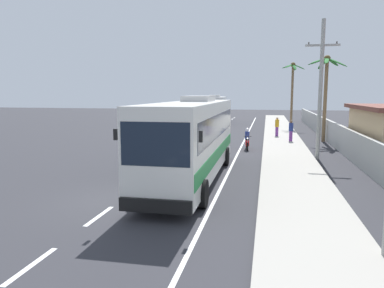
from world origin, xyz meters
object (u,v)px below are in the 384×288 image
Objects in this scene: motorcycle_beside_bus at (247,141)px; pedestrian_near_kerb at (291,130)px; coach_bus_far_lane at (215,108)px; palm_nearest at (326,79)px; pedestrian_midwalk at (277,126)px; utility_pole_mid at (321,88)px; coach_bus_foreground at (193,136)px; palm_second at (292,82)px.

pedestrian_near_kerb reaches higher than motorcycle_beside_bus.
palm_nearest is at bearing -57.23° from coach_bus_far_lane.
palm_nearest is (3.83, -2.10, 4.19)m from pedestrian_midwalk.
motorcycle_beside_bus is 0.23× the size of utility_pole_mid.
pedestrian_near_kerb is at bearing 52.53° from motorcycle_beside_bus.
palm_nearest reaches higher than motorcycle_beside_bus.
pedestrian_midwalk reaches higher than motorcycle_beside_bus.
coach_bus_far_lane is at bearing 122.77° from palm_nearest.
coach_bus_foreground reaches higher than motorcycle_beside_bus.
coach_bus_far_lane is at bearing 110.63° from utility_pole_mid.
motorcycle_beside_bus is 0.26× the size of palm_second.
palm_nearest is at bearing -107.76° from pedestrian_near_kerb.
palm_nearest is (6.14, 5.82, 4.61)m from motorcycle_beside_bus.
coach_bus_foreground is at bearing 171.79° from pedestrian_midwalk.
utility_pole_mid is 20.54m from palm_second.
utility_pole_mid is (4.53, -3.06, 3.77)m from motorcycle_beside_bus.
utility_pole_mid reaches higher than pedestrian_near_kerb.
pedestrian_near_kerb is 0.20× the size of utility_pole_mid.
motorcycle_beside_bus is 9.63m from palm_nearest.
coach_bus_far_lane is at bearing -20.63° from pedestrian_near_kerb.
palm_nearest is 11.82m from palm_second.
coach_bus_foreground is at bearing -83.75° from coach_bus_far_lane.
coach_bus_far_lane is 1.31× the size of utility_pole_mid.
palm_nearest is (1.61, 8.87, 0.84)m from utility_pole_mid.
palm_nearest reaches higher than pedestrian_midwalk.
coach_bus_foreground is 10.15m from motorcycle_beside_bus.
pedestrian_midwalk is (8.08, -16.40, -0.95)m from coach_bus_far_lane.
pedestrian_near_kerb is 0.24× the size of palm_nearest.
palm_nearest is at bearing 43.46° from motorcycle_beside_bus.
coach_bus_far_lane is 5.67× the size of motorcycle_beside_bus.
utility_pole_mid reaches higher than palm_second.
coach_bus_foreground is at bearing -117.54° from palm_nearest.
palm_second is (-2.00, 11.65, 0.08)m from palm_nearest.
palm_second reaches higher than palm_nearest.
coach_bus_foreground is 28.18m from palm_second.
coach_bus_foreground is at bearing 114.09° from pedestrian_near_kerb.
pedestrian_midwalk is at bearing -100.84° from palm_second.
coach_bus_far_lane is at bearing 103.35° from motorcycle_beside_bus.
palm_nearest reaches higher than coach_bus_far_lane.
palm_nearest is at bearing -80.25° from palm_second.
palm_second is at bearing -5.33° from pedestrian_midwalk.
pedestrian_midwalk is at bearing 76.28° from coach_bus_foreground.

